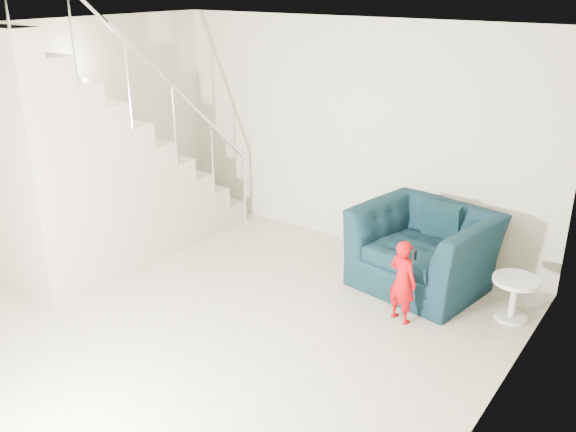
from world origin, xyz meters
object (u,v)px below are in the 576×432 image
Objects in this scene: toddler at (402,281)px; staircase at (98,184)px; armchair at (424,249)px; side_table at (514,292)px.

staircase reaches higher than toddler.
side_table is at bearing 1.84° from armchair.
staircase is (-3.38, -0.80, 0.53)m from toddler.
toddler is at bearing 13.26° from staircase.
armchair reaches higher than side_table.
side_table is at bearing -128.31° from toddler.
staircase reaches higher than side_table.
armchair is at bearing -65.66° from toddler.
side_table is (1.00, -0.13, -0.13)m from armchair.
staircase is (-3.25, -1.58, 0.52)m from armchair.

